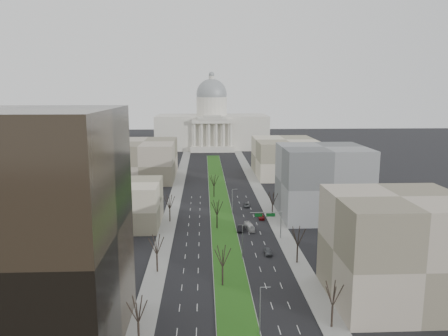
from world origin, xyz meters
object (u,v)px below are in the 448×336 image
object	(u,v)px
car_red	(261,217)
box_van	(249,227)
car_grey_near	(268,252)
car_grey_far	(247,205)
car_black	(241,228)

from	to	relation	value
car_red	box_van	distance (m)	12.48
car_grey_near	car_grey_far	distance (m)	47.28
car_grey_near	car_black	size ratio (longest dim) A/B	0.90
car_black	car_grey_far	size ratio (longest dim) A/B	1.09
car_black	car_grey_far	world-z (taller)	car_black
car_red	car_black	bearing A→B (deg)	-121.52
car_red	box_van	size ratio (longest dim) A/B	0.65
car_grey_near	car_black	distance (m)	20.44
car_grey_far	box_van	bearing A→B (deg)	-88.91
car_black	car_grey_far	distance (m)	27.97
car_grey_near	car_red	size ratio (longest dim) A/B	0.97
car_grey_far	car_red	bearing A→B (deg)	-72.69
car_grey_near	car_grey_far	size ratio (longest dim) A/B	0.99
car_black	box_van	size ratio (longest dim) A/B	0.69
car_black	box_van	bearing A→B (deg)	24.83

